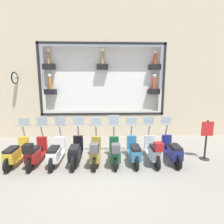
% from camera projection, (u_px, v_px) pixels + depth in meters
% --- Properties ---
extents(ground_plane, '(120.00, 120.00, 0.00)m').
position_uv_depth(ground_plane, '(102.00, 166.00, 6.24)').
color(ground_plane, gray).
extents(building_facade, '(1.22, 36.00, 7.61)m').
position_uv_depth(building_facade, '(102.00, 64.00, 9.12)').
color(building_facade, beige).
rests_on(building_facade, ground_plane).
extents(scooter_navy_0, '(1.81, 0.61, 1.59)m').
position_uv_depth(scooter_navy_0, '(172.00, 151.00, 6.49)').
color(scooter_navy_0, black).
rests_on(scooter_navy_0, ground_plane).
extents(scooter_silver_1, '(1.80, 0.61, 1.59)m').
position_uv_depth(scooter_silver_1, '(154.00, 151.00, 6.39)').
color(scooter_silver_1, black).
rests_on(scooter_silver_1, ground_plane).
extents(scooter_teal_2, '(1.80, 0.60, 1.56)m').
position_uv_depth(scooter_teal_2, '(134.00, 151.00, 6.43)').
color(scooter_teal_2, black).
rests_on(scooter_teal_2, ground_plane).
extents(scooter_green_3, '(1.79, 0.60, 1.65)m').
position_uv_depth(scooter_green_3, '(115.00, 152.00, 6.34)').
color(scooter_green_3, black).
rests_on(scooter_green_3, ground_plane).
extents(scooter_olive_4, '(1.80, 0.60, 1.55)m').
position_uv_depth(scooter_olive_4, '(95.00, 152.00, 6.31)').
color(scooter_olive_4, black).
rests_on(scooter_olive_4, ground_plane).
extents(scooter_black_5, '(1.81, 0.60, 1.60)m').
position_uv_depth(scooter_black_5, '(76.00, 152.00, 6.36)').
color(scooter_black_5, black).
rests_on(scooter_black_5, ground_plane).
extents(scooter_white_6, '(1.80, 0.60, 1.61)m').
position_uv_depth(scooter_white_6, '(56.00, 153.00, 6.33)').
color(scooter_white_6, black).
rests_on(scooter_white_6, ground_plane).
extents(scooter_red_7, '(1.80, 0.61, 1.62)m').
position_uv_depth(scooter_red_7, '(35.00, 152.00, 6.23)').
color(scooter_red_7, black).
rests_on(scooter_red_7, ground_plane).
extents(scooter_yellow_8, '(1.80, 0.61, 1.55)m').
position_uv_depth(scooter_yellow_8, '(16.00, 153.00, 6.27)').
color(scooter_yellow_8, black).
rests_on(scooter_yellow_8, ground_plane).
extents(shop_sign_post, '(0.36, 0.45, 1.55)m').
position_uv_depth(shop_sign_post, '(206.00, 139.00, 6.63)').
color(shop_sign_post, '#232326').
rests_on(shop_sign_post, ground_plane).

